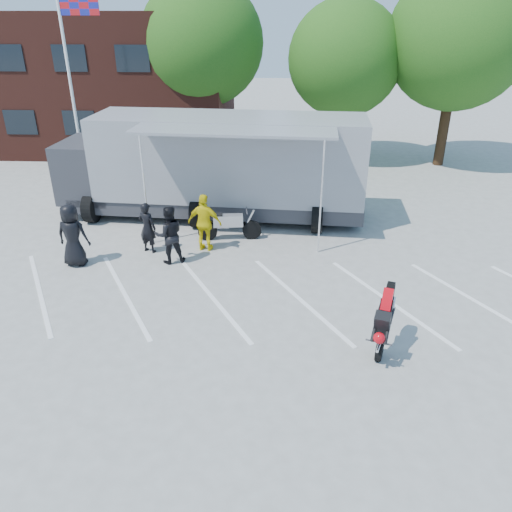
# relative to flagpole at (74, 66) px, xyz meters

# --- Properties ---
(ground) EXTENTS (100.00, 100.00, 0.00)m
(ground) POSITION_rel_flagpole_xyz_m (6.24, -10.00, -5.05)
(ground) COLOR #A3A39E
(ground) RESTS_ON ground
(parking_bay_lines) EXTENTS (18.09, 13.33, 0.01)m
(parking_bay_lines) POSITION_rel_flagpole_xyz_m (6.24, -9.00, -5.05)
(parking_bay_lines) COLOR white
(parking_bay_lines) RESTS_ON ground
(office_building) EXTENTS (18.00, 8.00, 7.00)m
(office_building) POSITION_rel_flagpole_xyz_m (-3.76, 8.00, -1.55)
(office_building) COLOR #4C2018
(office_building) RESTS_ON ground
(flagpole) EXTENTS (1.61, 0.12, 8.00)m
(flagpole) POSITION_rel_flagpole_xyz_m (0.00, 0.00, 0.00)
(flagpole) COLOR white
(flagpole) RESTS_ON ground
(tree_left) EXTENTS (6.12, 6.12, 8.64)m
(tree_left) POSITION_rel_flagpole_xyz_m (4.24, 6.00, 0.51)
(tree_left) COLOR #382314
(tree_left) RESTS_ON ground
(tree_mid) EXTENTS (5.44, 5.44, 7.68)m
(tree_mid) POSITION_rel_flagpole_xyz_m (11.24, 5.00, -0.11)
(tree_mid) COLOR #382314
(tree_mid) RESTS_ON ground
(tree_right) EXTENTS (6.46, 6.46, 9.12)m
(tree_right) POSITION_rel_flagpole_xyz_m (16.24, 4.50, 0.82)
(tree_right) COLOR #382314
(tree_right) RESTS_ON ground
(transporter_truck) EXTENTS (12.09, 6.43, 3.73)m
(transporter_truck) POSITION_rel_flagpole_xyz_m (5.93, -3.05, -5.05)
(transporter_truck) COLOR gray
(transporter_truck) RESTS_ON ground
(parked_motorcycle) EXTENTS (2.26, 0.98, 1.15)m
(parked_motorcycle) POSITION_rel_flagpole_xyz_m (6.60, -5.21, -5.05)
(parked_motorcycle) COLOR #ADADB2
(parked_motorcycle) RESTS_ON ground
(stunt_bike_rider) EXTENTS (1.17, 1.67, 1.79)m
(stunt_bike_rider) POSITION_rel_flagpole_xyz_m (10.74, -10.99, -5.05)
(stunt_bike_rider) COLOR black
(stunt_bike_rider) RESTS_ON ground
(spectator_leather_a) EXTENTS (1.00, 0.70, 1.95)m
(spectator_leather_a) POSITION_rel_flagpole_xyz_m (2.08, -7.30, -4.08)
(spectator_leather_a) COLOR black
(spectator_leather_a) RESTS_ON ground
(spectator_leather_b) EXTENTS (0.71, 0.59, 1.67)m
(spectator_leather_b) POSITION_rel_flagpole_xyz_m (4.09, -6.28, -4.22)
(spectator_leather_b) COLOR black
(spectator_leather_b) RESTS_ON ground
(spectator_leather_c) EXTENTS (1.06, 0.94, 1.82)m
(spectator_leather_c) POSITION_rel_flagpole_xyz_m (4.94, -6.99, -4.14)
(spectator_leather_c) COLOR black
(spectator_leather_c) RESTS_ON ground
(spectator_hivis) EXTENTS (1.17, 0.66, 1.89)m
(spectator_hivis) POSITION_rel_flagpole_xyz_m (5.90, -6.07, -4.11)
(spectator_hivis) COLOR yellow
(spectator_hivis) RESTS_ON ground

